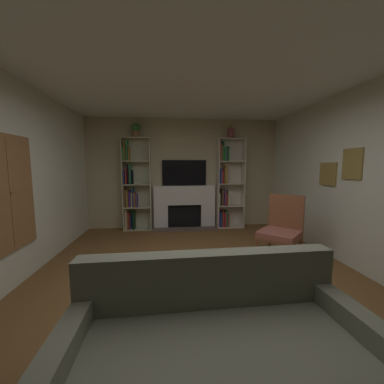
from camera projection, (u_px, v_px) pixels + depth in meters
ground_plane at (203, 294)px, 2.77m from camera, size 7.50×7.50×0.00m
wall_back_accent at (184, 174)px, 5.74m from camera, size 4.79×0.06×2.67m
ceiling at (204, 56)px, 2.46m from camera, size 4.79×6.37×0.06m
fireplace at (185, 206)px, 5.70m from camera, size 1.60×0.48×1.05m
tv at (184, 173)px, 5.67m from camera, size 1.08×0.06×0.62m
bookshelf_left at (134, 188)px, 5.50m from camera, size 0.66×0.32×2.18m
bookshelf_right at (226, 186)px, 5.72m from camera, size 0.66×0.34×2.18m
potted_plant at (136, 130)px, 5.32m from camera, size 0.20×0.20×0.33m
vase_with_flowers at (231, 133)px, 5.56m from camera, size 0.15×0.15×0.41m
couch at (219, 359)px, 1.49m from camera, size 1.99×0.98×0.87m
armchair at (282, 228)px, 3.74m from camera, size 0.82×0.82×1.06m
coffee_table at (201, 281)px, 2.30m from camera, size 0.84×0.46×0.46m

